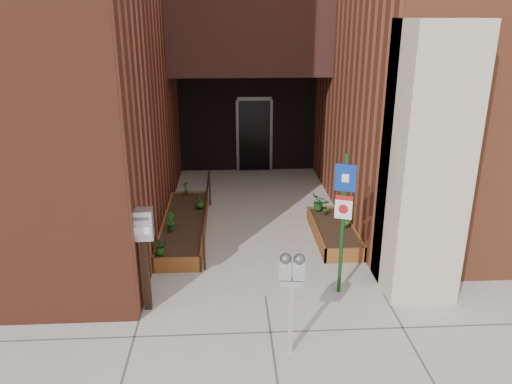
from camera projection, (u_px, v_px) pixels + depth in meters
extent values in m
plane|color=#9E9991|center=(265.00, 297.00, 8.33)|extent=(80.00, 80.00, 0.00)
cube|color=tan|center=(425.00, 164.00, 7.92)|extent=(1.10, 1.20, 4.40)
cube|color=black|center=(249.00, 33.00, 12.63)|extent=(4.20, 2.00, 2.00)
cube|color=black|center=(247.00, 120.00, 14.79)|extent=(4.00, 0.30, 3.00)
cube|color=black|center=(254.00, 136.00, 14.78)|extent=(0.90, 0.06, 2.10)
cube|color=#B79338|center=(136.00, 221.00, 7.53)|extent=(0.04, 0.30, 0.30)
cube|color=brown|center=(177.00, 265.00, 9.07)|extent=(0.90, 0.04, 0.30)
cube|color=brown|center=(190.00, 197.00, 12.41)|extent=(0.90, 0.04, 0.30)
cube|color=brown|center=(164.00, 226.00, 10.72)|extent=(0.04, 3.60, 0.30)
cube|color=brown|center=(205.00, 225.00, 10.76)|extent=(0.04, 3.60, 0.30)
cube|color=black|center=(185.00, 227.00, 10.75)|extent=(0.82, 3.52, 0.26)
cube|color=brown|center=(345.00, 256.00, 9.42)|extent=(0.80, 0.04, 0.30)
cube|color=brown|center=(324.00, 213.00, 11.45)|extent=(0.80, 0.04, 0.30)
cube|color=brown|center=(316.00, 232.00, 10.42)|extent=(0.04, 2.20, 0.30)
cube|color=brown|center=(352.00, 232.00, 10.46)|extent=(0.04, 2.20, 0.30)
cube|color=black|center=(334.00, 233.00, 10.44)|extent=(0.72, 2.12, 0.26)
cylinder|color=black|center=(204.00, 247.00, 9.07)|extent=(0.04, 0.04, 0.90)
cylinder|color=black|center=(210.00, 188.00, 12.17)|extent=(0.04, 0.04, 0.90)
cylinder|color=black|center=(207.00, 194.00, 10.47)|extent=(0.04, 3.30, 0.04)
cube|color=#B8B8BB|center=(291.00, 319.00, 6.81)|extent=(0.07, 0.07, 1.05)
cube|color=#B8B8BB|center=(292.00, 282.00, 6.62)|extent=(0.33, 0.17, 0.08)
cube|color=#B8B8BB|center=(285.00, 270.00, 6.56)|extent=(0.17, 0.13, 0.27)
sphere|color=#59595B|center=(286.00, 259.00, 6.51)|extent=(0.16, 0.16, 0.16)
cube|color=white|center=(285.00, 270.00, 6.51)|extent=(0.09, 0.02, 0.05)
cube|color=#B21414|center=(285.00, 276.00, 6.53)|extent=(0.09, 0.02, 0.03)
cube|color=#B8B8BB|center=(299.00, 270.00, 6.55)|extent=(0.17, 0.13, 0.27)
sphere|color=#59595B|center=(299.00, 259.00, 6.50)|extent=(0.16, 0.16, 0.16)
cube|color=white|center=(299.00, 271.00, 6.49)|extent=(0.09, 0.02, 0.05)
cube|color=#B21414|center=(299.00, 276.00, 6.52)|extent=(0.09, 0.02, 0.03)
cube|color=#133614|center=(343.00, 226.00, 8.09)|extent=(0.07, 0.07, 2.43)
cube|color=navy|center=(345.00, 178.00, 7.78)|extent=(0.32, 0.14, 0.44)
cube|color=white|center=(345.00, 178.00, 7.77)|extent=(0.11, 0.05, 0.13)
cube|color=white|center=(344.00, 208.00, 7.94)|extent=(0.26, 0.12, 0.39)
cube|color=#B21414|center=(344.00, 198.00, 7.89)|extent=(0.26, 0.11, 0.07)
cylinder|color=#B21414|center=(343.00, 209.00, 7.94)|extent=(0.15, 0.07, 0.15)
cube|color=black|center=(146.00, 274.00, 7.80)|extent=(0.12, 0.12, 1.24)
cube|color=#B7B7B9|center=(142.00, 224.00, 7.52)|extent=(0.35, 0.26, 0.47)
cube|color=#59595B|center=(140.00, 219.00, 7.35)|extent=(0.25, 0.02, 0.05)
cube|color=white|center=(141.00, 231.00, 7.42)|extent=(0.27, 0.02, 0.11)
imported|color=#205418|center=(160.00, 246.00, 9.11)|extent=(0.33, 0.33, 0.32)
imported|color=#1B5E1B|center=(170.00, 221.00, 10.14)|extent=(0.27, 0.27, 0.36)
imported|color=#244F16|center=(200.00, 200.00, 11.29)|extent=(0.29, 0.29, 0.37)
imported|color=#1B5E1E|center=(186.00, 188.00, 12.13)|extent=(0.24, 0.24, 0.33)
imported|color=#275A19|center=(347.00, 217.00, 10.33)|extent=(0.26, 0.26, 0.36)
imported|color=#1A5C1C|center=(326.00, 207.00, 10.94)|extent=(0.19, 0.19, 0.34)
imported|color=#185518|center=(319.00, 202.00, 11.16)|extent=(0.41, 0.41, 0.37)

